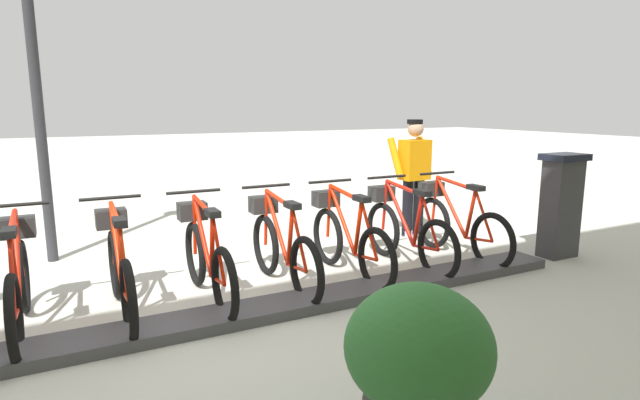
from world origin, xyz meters
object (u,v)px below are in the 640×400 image
Objects in this scene: payment_kiosk at (561,204)px; worker_near_rack at (414,173)px; bike_docked_0 at (456,223)px; lamp_post at (31,39)px; planter_bush at (418,367)px; bike_docked_3 at (281,246)px; bike_docked_6 at (18,281)px; bike_docked_1 at (405,230)px; bike_docked_2 at (347,237)px; bike_docked_5 at (119,268)px; bike_docked_4 at (206,256)px.

payment_kiosk is 0.77× the size of worker_near_rack.
bike_docked_0 is 0.44× the size of lamp_post.
bike_docked_3 is at bearing -8.40° from planter_bush.
bike_docked_0 and bike_docked_3 have the same top height.
planter_bush is (-2.20, 3.88, -0.12)m from payment_kiosk.
bike_docked_1 is at bearing -90.00° from bike_docked_6.
payment_kiosk reaches higher than bike_docked_1.
payment_kiosk is 0.74× the size of bike_docked_2.
bike_docked_2 is at bearing -90.00° from bike_docked_3.
bike_docked_1 is 1.00× the size of bike_docked_5.
bike_docked_6 reaches higher than planter_bush.
bike_docked_0 and bike_docked_4 have the same top height.
bike_docked_5 is 1.77× the size of planter_bush.
planter_bush is at bearing 171.60° from bike_docked_3.
payment_kiosk reaches higher than bike_docked_2.
planter_bush is at bearing 156.79° from bike_docked_2.
lamp_post is 4.07× the size of planter_bush.
worker_near_rack reaches higher than bike_docked_0.
worker_near_rack reaches higher than payment_kiosk.
bike_docked_5 is (0.57, 5.03, -0.24)m from payment_kiosk.
lamp_post reaches higher than payment_kiosk.
worker_near_rack is 1.71× the size of planter_bush.
bike_docked_2 is (0.00, 0.78, 0.00)m from bike_docked_1.
bike_docked_5 is at bearing 104.89° from worker_near_rack.
lamp_post is (2.08, 2.90, 2.16)m from bike_docked_2.
bike_docked_0 is 1.00× the size of bike_docked_3.
bike_docked_4 is (0.00, 3.12, 0.00)m from bike_docked_0.
planter_bush is (-2.77, -0.37, 0.11)m from bike_docked_4.
payment_kiosk is 4.46m from planter_bush.
planter_bush is at bearing -160.50° from lamp_post.
bike_docked_5 is 4.21m from worker_near_rack.
lamp_post reaches higher than bike_docked_0.
bike_docked_2 is 2.08m from worker_near_rack.
bike_docked_4 reaches higher than planter_bush.
bike_docked_4 is 1.77× the size of planter_bush.
payment_kiosk is at bearing -116.75° from bike_docked_0.
bike_docked_5 is 0.44× the size of lamp_post.
bike_docked_3 is 2.75m from worker_near_rack.
worker_near_rack reaches higher than bike_docked_5.
payment_kiosk reaches higher than bike_docked_0.
bike_docked_0 is 4.68m from bike_docked_6.
bike_docked_3 is (0.00, 2.34, 0.00)m from bike_docked_0.
bike_docked_1 is 2.34m from bike_docked_4.
worker_near_rack reaches higher than bike_docked_3.
lamp_post is at bearing 54.45° from bike_docked_2.
bike_docked_0 is 1.00× the size of bike_docked_5.
bike_docked_4 is 3.47m from worker_near_rack.
bike_docked_2 is 1.00× the size of bike_docked_6.
worker_near_rack is at bearing -36.98° from planter_bush.
bike_docked_0 is 0.78m from bike_docked_1.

